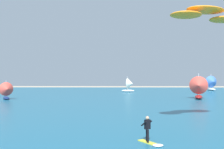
{
  "coord_description": "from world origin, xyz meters",
  "views": [
    {
      "loc": [
        1.31,
        -1.57,
        4.29
      ],
      "look_at": [
        0.98,
        16.4,
        4.43
      ],
      "focal_mm": 40.22,
      "sensor_mm": 36.0,
      "label": 1
    }
  ],
  "objects": [
    {
      "name": "sailboat_far_right",
      "position": [
        -18.59,
        43.39,
        1.72
      ],
      "size": [
        2.94,
        3.19,
        3.54
      ],
      "color": "navy",
      "rests_on": "ocean"
    },
    {
      "name": "kite",
      "position": [
        8.91,
        19.9,
        9.59
      ],
      "size": [
        7.23,
        4.86,
        1.05
      ],
      "color": "orange"
    },
    {
      "name": "ocean",
      "position": [
        0.0,
        50.07,
        0.05
      ],
      "size": [
        160.0,
        90.0,
        0.1
      ],
      "primitive_type": "cube",
      "color": "#1E607F",
      "rests_on": "ground"
    },
    {
      "name": "sailboat_heeled_over",
      "position": [
        16.45,
        44.93,
        2.28
      ],
      "size": [
        3.74,
        4.24,
        4.76
      ],
      "color": "maroon",
      "rests_on": "ocean"
    },
    {
      "name": "sailboat_center_horizon",
      "position": [
        4.86,
        65.9,
        2.05
      ],
      "size": [
        3.78,
        3.32,
        4.25
      ],
      "color": "silver",
      "rests_on": "ocean"
    },
    {
      "name": "kitesurfer",
      "position": [
        3.37,
        14.24,
        0.7
      ],
      "size": [
        1.58,
        1.93,
        1.67
      ],
      "color": "yellow",
      "rests_on": "ocean"
    },
    {
      "name": "sailboat_mid_left",
      "position": [
        29.43,
        72.5,
        2.37
      ],
      "size": [
        3.72,
        4.33,
        4.95
      ],
      "color": "white",
      "rests_on": "ocean"
    }
  ]
}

